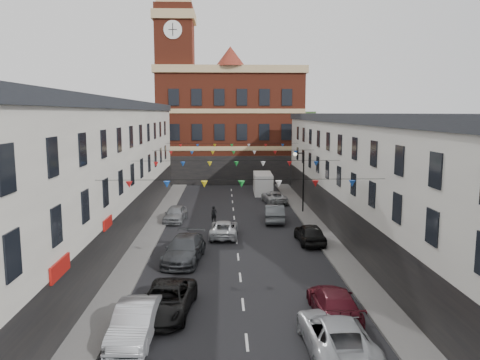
{
  "coord_description": "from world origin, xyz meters",
  "views": [
    {
      "loc": [
        -0.95,
        -30.8,
        9.74
      ],
      "look_at": [
        0.4,
        7.9,
        4.18
      ],
      "focal_mm": 35.0,
      "sensor_mm": 36.0,
      "label": 1
    }
  ],
  "objects": [
    {
      "name": "terrace_left",
      "position": [
        -11.78,
        1.0,
        5.35
      ],
      "size": [
        8.4,
        56.0,
        10.7
      ],
      "color": "beige",
      "rests_on": "ground"
    },
    {
      "name": "white_van",
      "position": [
        3.8,
        25.32,
        1.24
      ],
      "size": [
        2.31,
        5.65,
        2.47
      ],
      "primitive_type": "cube",
      "rotation": [
        0.0,
        0.0,
        -0.03
      ],
      "color": "white",
      "rests_on": "ground"
    },
    {
      "name": "pedestrian",
      "position": [
        -1.85,
        10.18,
        0.75
      ],
      "size": [
        0.64,
        0.54,
        1.5
      ],
      "primitive_type": "imported",
      "rotation": [
        0.0,
        0.0,
        0.38
      ],
      "color": "black",
      "rests_on": "ground"
    },
    {
      "name": "civic_building",
      "position": [
        0.0,
        37.95,
        8.14
      ],
      "size": [
        20.6,
        13.3,
        18.5
      ],
      "color": "maroon",
      "rests_on": "ground"
    },
    {
      "name": "car_left_b",
      "position": [
        -4.83,
        -11.53,
        0.77
      ],
      "size": [
        1.78,
        4.75,
        1.55
      ],
      "primitive_type": "imported",
      "rotation": [
        0.0,
        0.0,
        -0.03
      ],
      "color": "#A9ABB0",
      "rests_on": "ground"
    },
    {
      "name": "street_lamp",
      "position": [
        6.55,
        14.0,
        3.9
      ],
      "size": [
        1.1,
        0.36,
        6.0
      ],
      "color": "black",
      "rests_on": "ground"
    },
    {
      "name": "car_right_f",
      "position": [
        4.53,
        19.24,
        0.65
      ],
      "size": [
        2.72,
        4.93,
        1.31
      ],
      "primitive_type": "imported",
      "rotation": [
        0.0,
        0.0,
        3.26
      ],
      "color": "#A2A5A7",
      "rests_on": "ground"
    },
    {
      "name": "ground",
      "position": [
        0.0,
        0.0,
        0.0
      ],
      "size": [
        160.0,
        160.0,
        0.0
      ],
      "primitive_type": "plane",
      "color": "black",
      "rests_on": "ground"
    },
    {
      "name": "clock_tower",
      "position": [
        -7.5,
        35.0,
        14.93
      ],
      "size": [
        5.6,
        5.6,
        30.0
      ],
      "color": "maroon",
      "rests_on": "ground"
    },
    {
      "name": "car_right_e",
      "position": [
        3.6,
        10.41,
        0.79
      ],
      "size": [
        2.02,
        4.93,
        1.59
      ],
      "primitive_type": "imported",
      "rotation": [
        0.0,
        0.0,
        3.07
      ],
      "color": "#4E5356",
      "rests_on": "ground"
    },
    {
      "name": "car_left_d",
      "position": [
        -3.6,
        -0.74,
        0.81
      ],
      "size": [
        2.91,
        5.84,
        1.63
      ],
      "primitive_type": "imported",
      "rotation": [
        0.0,
        0.0,
        -0.12
      ],
      "color": "#383B3E",
      "rests_on": "ground"
    },
    {
      "name": "car_left_e",
      "position": [
        -5.35,
        10.68,
        0.72
      ],
      "size": [
        2.11,
        4.4,
        1.45
      ],
      "primitive_type": "imported",
      "rotation": [
        0.0,
        0.0,
        -0.1
      ],
      "color": "gray",
      "rests_on": "ground"
    },
    {
      "name": "pavement_left",
      "position": [
        -6.9,
        2.0,
        0.07
      ],
      "size": [
        1.8,
        64.0,
        0.15
      ],
      "primitive_type": "cube",
      "color": "#605E5B",
      "rests_on": "ground"
    },
    {
      "name": "pavement_right",
      "position": [
        6.9,
        2.0,
        0.07
      ],
      "size": [
        1.8,
        64.0,
        0.15
      ],
      "primitive_type": "cube",
      "color": "#605E5B",
      "rests_on": "ground"
    },
    {
      "name": "distant_hill",
      "position": [
        -4.0,
        62.0,
        5.0
      ],
      "size": [
        40.0,
        14.0,
        10.0
      ],
      "primitive_type": "cube",
      "color": "#2D5025",
      "rests_on": "ground"
    },
    {
      "name": "car_left_c",
      "position": [
        -3.77,
        -9.01,
        0.71
      ],
      "size": [
        2.88,
        5.34,
        1.42
      ],
      "primitive_type": "imported",
      "rotation": [
        0.0,
        0.0,
        -0.1
      ],
      "color": "black",
      "rests_on": "ground"
    },
    {
      "name": "car_right_b",
      "position": [
        3.6,
        -12.94,
        0.78
      ],
      "size": [
        2.64,
        5.62,
        1.56
      ],
      "primitive_type": "imported",
      "rotation": [
        0.0,
        0.0,
        3.15
      ],
      "color": "#AFB2B7",
      "rests_on": "ground"
    },
    {
      "name": "car_right_d",
      "position": [
        5.5,
        3.19,
        0.76
      ],
      "size": [
        1.98,
        4.55,
        1.53
      ],
      "primitive_type": "imported",
      "rotation": [
        0.0,
        0.0,
        3.18
      ],
      "color": "black",
      "rests_on": "ground"
    },
    {
      "name": "car_right_c",
      "position": [
        4.29,
        -9.68,
        0.73
      ],
      "size": [
        2.15,
        5.09,
        1.47
      ],
      "primitive_type": "imported",
      "rotation": [
        0.0,
        0.0,
        3.12
      ],
      "color": "#51101B",
      "rests_on": "ground"
    },
    {
      "name": "moving_car",
      "position": [
        -0.96,
        5.36,
        0.65
      ],
      "size": [
        2.4,
        4.78,
        1.3
      ],
      "primitive_type": "imported",
      "rotation": [
        0.0,
        0.0,
        3.09
      ],
      "color": "silver",
      "rests_on": "ground"
    },
    {
      "name": "terrace_right",
      "position": [
        11.78,
        1.0,
        4.85
      ],
      "size": [
        8.4,
        56.0,
        9.7
      ],
      "color": "beige",
      "rests_on": "ground"
    }
  ]
}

